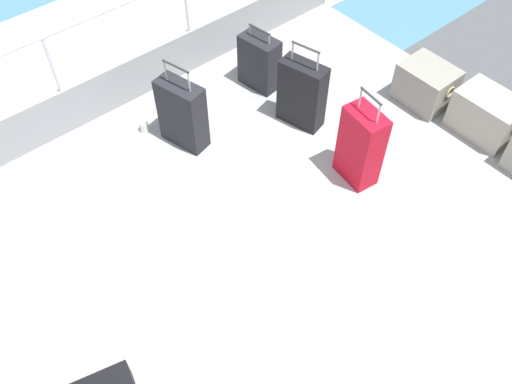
{
  "coord_description": "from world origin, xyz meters",
  "views": [
    {
      "loc": [
        1.78,
        -1.78,
        3.62
      ],
      "look_at": [
        -0.31,
        -0.02,
        0.25
      ],
      "focal_mm": 38.36,
      "sensor_mm": 36.0,
      "label": 1
    }
  ],
  "objects_px": {
    "cargo_crate_0": "(426,85)",
    "suitcase_3": "(182,114)",
    "suitcase_1": "(361,146)",
    "suitcase_2": "(259,62)",
    "cargo_crate_1": "(486,115)",
    "paper_cup": "(144,126)",
    "suitcase_0": "(302,94)"
  },
  "relations": [
    {
      "from": "cargo_crate_0",
      "to": "suitcase_3",
      "type": "height_order",
      "value": "suitcase_3"
    },
    {
      "from": "suitcase_1",
      "to": "suitcase_2",
      "type": "height_order",
      "value": "suitcase_1"
    },
    {
      "from": "cargo_crate_1",
      "to": "suitcase_1",
      "type": "height_order",
      "value": "suitcase_1"
    },
    {
      "from": "suitcase_2",
      "to": "paper_cup",
      "type": "relative_size",
      "value": 6.54
    },
    {
      "from": "suitcase_0",
      "to": "suitcase_3",
      "type": "distance_m",
      "value": 1.1
    },
    {
      "from": "cargo_crate_1",
      "to": "suitcase_2",
      "type": "relative_size",
      "value": 0.93
    },
    {
      "from": "suitcase_3",
      "to": "suitcase_1",
      "type": "bearing_deg",
      "value": 34.16
    },
    {
      "from": "cargo_crate_0",
      "to": "suitcase_0",
      "type": "relative_size",
      "value": 0.64
    },
    {
      "from": "suitcase_2",
      "to": "suitcase_0",
      "type": "bearing_deg",
      "value": -4.55
    },
    {
      "from": "suitcase_3",
      "to": "paper_cup",
      "type": "distance_m",
      "value": 0.5
    },
    {
      "from": "paper_cup",
      "to": "suitcase_2",
      "type": "bearing_deg",
      "value": 81.62
    },
    {
      "from": "cargo_crate_1",
      "to": "suitcase_2",
      "type": "bearing_deg",
      "value": -148.28
    },
    {
      "from": "suitcase_0",
      "to": "suitcase_2",
      "type": "xyz_separation_m",
      "value": [
        -0.66,
        0.05,
        -0.06
      ]
    },
    {
      "from": "cargo_crate_1",
      "to": "suitcase_1",
      "type": "bearing_deg",
      "value": -106.22
    },
    {
      "from": "cargo_crate_1",
      "to": "suitcase_2",
      "type": "distance_m",
      "value": 2.17
    },
    {
      "from": "cargo_crate_0",
      "to": "suitcase_1",
      "type": "bearing_deg",
      "value": -78.47
    },
    {
      "from": "suitcase_2",
      "to": "suitcase_1",
      "type": "bearing_deg",
      "value": -6.01
    },
    {
      "from": "cargo_crate_0",
      "to": "paper_cup",
      "type": "bearing_deg",
      "value": -121.27
    },
    {
      "from": "cargo_crate_0",
      "to": "suitcase_1",
      "type": "relative_size",
      "value": 0.59
    },
    {
      "from": "suitcase_3",
      "to": "paper_cup",
      "type": "height_order",
      "value": "suitcase_3"
    },
    {
      "from": "cargo_crate_1",
      "to": "suitcase_3",
      "type": "xyz_separation_m",
      "value": [
        -1.67,
        -2.18,
        0.12
      ]
    },
    {
      "from": "cargo_crate_1",
      "to": "suitcase_3",
      "type": "distance_m",
      "value": 2.75
    },
    {
      "from": "cargo_crate_0",
      "to": "cargo_crate_1",
      "type": "relative_size",
      "value": 0.88
    },
    {
      "from": "suitcase_2",
      "to": "suitcase_3",
      "type": "distance_m",
      "value": 1.05
    },
    {
      "from": "cargo_crate_0",
      "to": "suitcase_0",
      "type": "height_order",
      "value": "suitcase_0"
    },
    {
      "from": "suitcase_2",
      "to": "paper_cup",
      "type": "distance_m",
      "value": 1.29
    },
    {
      "from": "suitcase_0",
      "to": "paper_cup",
      "type": "xyz_separation_m",
      "value": [
        -0.84,
        -1.2,
        -0.28
      ]
    },
    {
      "from": "suitcase_0",
      "to": "suitcase_2",
      "type": "relative_size",
      "value": 1.3
    },
    {
      "from": "cargo_crate_1",
      "to": "paper_cup",
      "type": "xyz_separation_m",
      "value": [
        -2.03,
        -2.4,
        -0.15
      ]
    },
    {
      "from": "suitcase_1",
      "to": "suitcase_3",
      "type": "distance_m",
      "value": 1.57
    },
    {
      "from": "cargo_crate_0",
      "to": "suitcase_2",
      "type": "distance_m",
      "value": 1.62
    },
    {
      "from": "suitcase_0",
      "to": "suitcase_1",
      "type": "distance_m",
      "value": 0.82
    }
  ]
}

